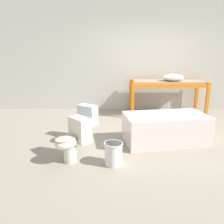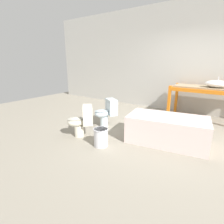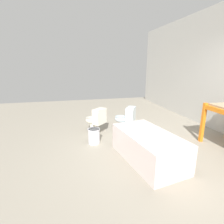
% 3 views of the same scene
% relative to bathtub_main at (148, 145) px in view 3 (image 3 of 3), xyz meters
% --- Properties ---
extents(ground_plane, '(12.00, 12.00, 0.00)m').
position_rel_bathtub_main_xyz_m(ground_plane, '(-0.12, 0.38, -0.30)').
color(ground_plane, gray).
extents(bathtub_main, '(1.57, 1.00, 0.53)m').
position_rel_bathtub_main_xyz_m(bathtub_main, '(0.00, 0.00, 0.00)').
color(bathtub_main, silver).
rests_on(bathtub_main, ground_plane).
extents(toilet_near, '(0.55, 0.61, 0.66)m').
position_rel_bathtub_main_xyz_m(toilet_near, '(-1.50, 0.07, 0.06)').
color(toilet_near, silver).
rests_on(toilet_near, ground_plane).
extents(toilet_far, '(0.60, 0.59, 0.66)m').
position_rel_bathtub_main_xyz_m(toilet_far, '(-1.55, -0.72, 0.06)').
color(toilet_far, silver).
rests_on(toilet_far, ground_plane).
extents(bucket_white, '(0.28, 0.28, 0.34)m').
position_rel_bathtub_main_xyz_m(bucket_white, '(-0.95, -0.85, -0.12)').
color(bucket_white, silver).
rests_on(bucket_white, ground_plane).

